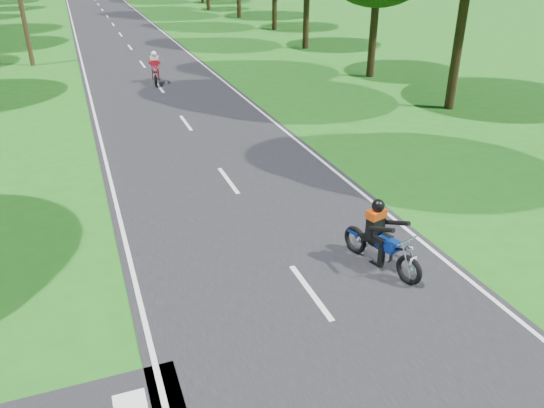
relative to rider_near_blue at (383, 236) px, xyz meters
name	(u,v)px	position (x,y,z in m)	size (l,w,h in m)	color
ground	(358,357)	(-1.80, -2.33, -0.80)	(160.00, 160.00, 0.00)	#1D5B15
main_road	(107,17)	(-1.80, 47.67, -0.79)	(7.00, 140.00, 0.02)	black
road_markings	(107,19)	(-1.94, 45.80, -0.77)	(7.40, 140.00, 0.01)	silver
rider_near_blue	(383,236)	(0.00, 0.00, 0.00)	(0.62, 1.86, 1.55)	navy
rider_far_red	(155,68)	(-1.79, 18.75, 0.00)	(0.62, 1.86, 1.55)	#B70E23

